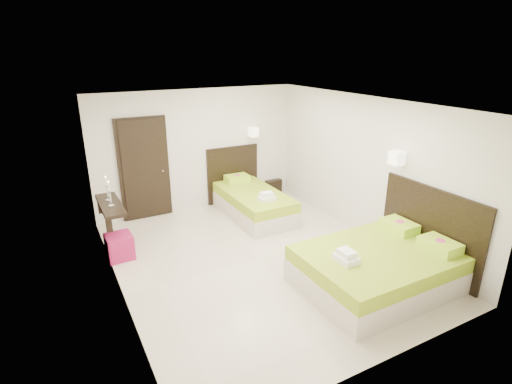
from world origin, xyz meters
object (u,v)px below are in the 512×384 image
bed_double (380,265)px  nightstand (271,186)px  ottoman (120,247)px  bed_single (252,201)px

bed_double → nightstand: bearing=81.6°
nightstand → bed_double: bearing=-107.2°
bed_double → ottoman: (-3.30, 2.70, -0.11)m
bed_double → ottoman: bed_double is taller
bed_single → bed_double: (0.43, -3.33, 0.02)m
bed_double → ottoman: size_ratio=5.20×
bed_double → nightstand: 4.36m
bed_double → nightstand: size_ratio=5.60×
nightstand → ottoman: bearing=-166.5°
nightstand → ottoman: 4.25m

